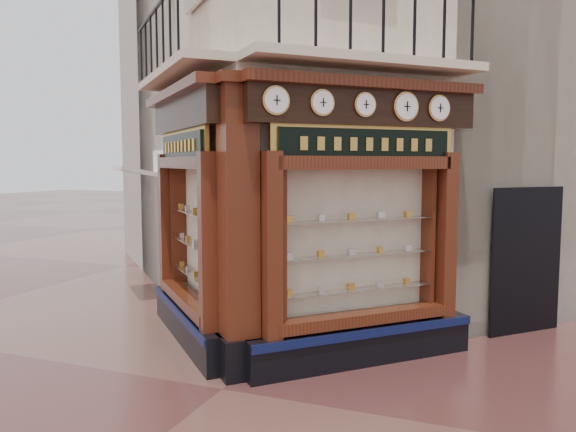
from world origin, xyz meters
The scene contains 16 objects.
ground centered at (0.00, 0.00, 0.00)m, with size 80.00×80.00×0.00m, color #4A2522.
main_building centered at (0.00, 6.16, 6.00)m, with size 8.00×8.00×12.00m, color beige.
neighbour_left centered at (-2.47, 8.63, 5.50)m, with size 8.00×8.00×11.00m, color #B0A99A.
neighbour_right centered at (2.47, 8.63, 5.50)m, with size 8.00×8.00×11.00m, color #B0A99A.
shopfront_left centered at (-1.41, 1.57, 1.98)m, with size 2.86×2.86×3.98m.
shopfront_right centered at (1.41, 1.57, 1.98)m, with size 2.86×2.86×3.98m.
corner_pilaster centered at (0.00, 0.50, 1.95)m, with size 0.85×0.85×3.98m.
balcony centered at (0.00, 1.49, 4.22)m, with size 5.94×2.97×1.03m.
clock_a centered at (0.56, 0.45, 3.62)m, with size 0.29×0.29×0.36m.
clock_b centered at (1.01, 0.91, 3.62)m, with size 0.28×0.28×0.34m.
clock_c centered at (1.46, 1.36, 3.62)m, with size 0.27×0.27×0.33m.
clock_d centered at (1.93, 1.82, 3.62)m, with size 0.32×0.32×0.41m.
clock_e centered at (2.33, 2.22, 3.62)m, with size 0.30×0.30×0.37m.
awning centered at (-3.78, 3.57, 0.00)m, with size 1.53×0.92×0.08m, color silver, non-canonical shape.
signboard_left centered at (-1.46, 1.51, 3.10)m, with size 1.99×1.99×0.53m.
signboard_right centered at (1.46, 1.51, 3.10)m, with size 2.06×2.06×0.55m.
Camera 1 is at (3.28, -6.06, 2.85)m, focal length 35.00 mm.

